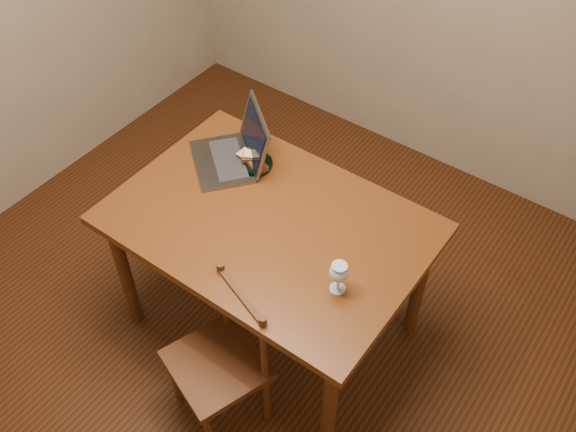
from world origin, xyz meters
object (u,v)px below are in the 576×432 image
Objects in this scene: chair at (220,356)px; milk_glass at (339,277)px; plate at (252,164)px; laptop at (237,149)px; table at (269,234)px.

milk_glass reaches higher than chair.
laptop is at bearing -171.19° from plate.
milk_glass is 0.31× the size of laptop.
table is at bearing 6.44° from laptop.
table is 0.54m from chair.
table is 0.43m from laptop.
laptop is (-0.45, 0.69, 0.38)m from chair.
plate is 1.29× the size of milk_glass.
plate reaches higher than chair.
chair is 0.91m from laptop.
milk_glass reaches higher than plate.
plate is at bearing 47.56° from laptop.
chair reaches higher than table.
table is at bearing -40.58° from plate.
table is 2.80× the size of chair.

